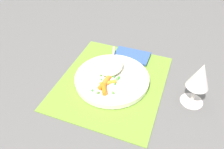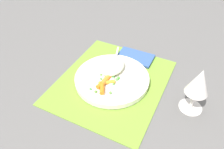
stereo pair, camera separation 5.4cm
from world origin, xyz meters
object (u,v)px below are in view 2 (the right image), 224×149
carrot_portion (104,83)px  fork (114,68)px  rice_mound (112,66)px  wine_glass (199,83)px  plate (112,79)px  napkin (135,57)px

carrot_portion → fork: size_ratio=0.43×
rice_mound → wine_glass: 0.29m
plate → carrot_portion: size_ratio=2.91×
napkin → plate: bearing=-8.3°
plate → napkin: (-0.16, 0.02, -0.01)m
plate → carrot_portion: carrot_portion is taller
rice_mound → carrot_portion: size_ratio=1.22×
fork → carrot_portion: bearing=5.5°
carrot_portion → napkin: bearing=172.1°
carrot_portion → plate: bearing=173.7°
fork → napkin: size_ratio=1.50×
rice_mound → wine_glass: size_ratio=0.71×
rice_mound → wine_glass: wine_glass is taller
plate → carrot_portion: (0.05, -0.01, 0.02)m
carrot_portion → fork: 0.09m
wine_glass → carrot_portion: bearing=-79.1°
rice_mound → wine_glass: (0.03, 0.28, 0.06)m
rice_mound → carrot_portion: bearing=7.8°
carrot_portion → fork: (-0.09, -0.01, -0.00)m
plate → rice_mound: rice_mound is taller
fork → napkin: 0.12m
rice_mound → fork: bearing=155.4°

